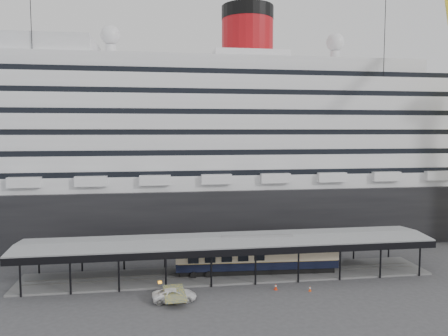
% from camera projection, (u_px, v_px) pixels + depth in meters
% --- Properties ---
extents(ground, '(200.00, 200.00, 0.00)m').
position_uv_depth(ground, '(235.00, 288.00, 55.44)').
color(ground, '#39393C').
rests_on(ground, ground).
extents(cruise_ship, '(130.00, 30.00, 43.90)m').
position_uv_depth(cruise_ship, '(207.00, 139.00, 85.41)').
color(cruise_ship, black).
rests_on(cruise_ship, ground).
extents(platform_canopy, '(56.00, 9.18, 5.30)m').
position_uv_depth(platform_canopy, '(229.00, 259.00, 60.16)').
color(platform_canopy, slate).
rests_on(platform_canopy, ground).
extents(port_truck, '(5.28, 2.66, 1.43)m').
position_uv_depth(port_truck, '(174.00, 295.00, 51.25)').
color(port_truck, white).
rests_on(port_truck, ground).
extents(pullman_carriage, '(22.63, 4.10, 22.09)m').
position_uv_depth(pullman_carriage, '(257.00, 255.00, 60.73)').
color(pullman_carriage, black).
rests_on(pullman_carriage, ground).
extents(traffic_cone_left, '(0.40, 0.40, 0.67)m').
position_uv_depth(traffic_cone_left, '(186.00, 300.00, 50.84)').
color(traffic_cone_left, '#E25B0C').
rests_on(traffic_cone_left, ground).
extents(traffic_cone_mid, '(0.55, 0.55, 0.81)m').
position_uv_depth(traffic_cone_mid, '(276.00, 287.00, 54.85)').
color(traffic_cone_mid, red).
rests_on(traffic_cone_mid, ground).
extents(traffic_cone_right, '(0.47, 0.47, 0.69)m').
position_uv_depth(traffic_cone_right, '(310.00, 289.00, 54.37)').
color(traffic_cone_right, '#E5430C').
rests_on(traffic_cone_right, ground).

